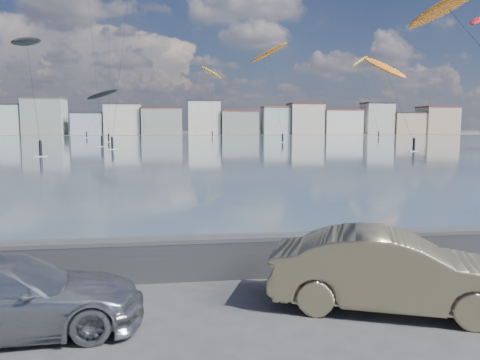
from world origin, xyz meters
name	(u,v)px	position (x,y,z in m)	size (l,w,h in m)	color
ground	(215,327)	(0.00, 0.00, 0.00)	(700.00, 700.00, 0.00)	#333335
bay_water	(179,143)	(0.00, 91.50, 0.01)	(500.00, 177.00, 0.00)	#394963
far_shore_strip	(177,134)	(0.00, 200.00, 0.01)	(500.00, 60.00, 0.00)	#4C473D
seawall	(205,255)	(0.00, 2.70, 0.58)	(400.00, 0.36, 1.08)	#28282B
far_buildings	(180,120)	(1.31, 186.00, 6.03)	(240.79, 13.26, 14.60)	silver
car_silver	(7,296)	(-3.60, 0.27, 0.67)	(1.89, 4.65, 1.35)	#A3A4A9
car_champagne	(391,271)	(3.51, 0.40, 0.78)	(1.64, 4.71, 1.55)	tan
kitesurfer_1	(102,95)	(-23.43, 146.06, 13.37)	(10.58, 10.13, 15.86)	black
kitesurfer_3	(360,63)	(61.21, 145.83, 24.74)	(7.65, 17.47, 27.97)	yellow
kitesurfer_4	(385,69)	(33.39, 65.65, 12.79)	(7.27, 14.65, 15.56)	orange
kitesurfer_8	(268,54)	(20.99, 101.02, 20.27)	(9.52, 12.78, 23.17)	orange
kitesurfer_10	(448,8)	(29.78, 42.47, 16.74)	(8.49, 18.55, 19.78)	orange
kitesurfer_11	(211,73)	(11.57, 152.61, 21.24)	(8.08, 10.42, 24.04)	#BF8C19
kitesurfer_12	(27,44)	(-20.07, 59.03, 14.46)	(6.28, 14.06, 16.16)	black
kitesurfer_14	(477,22)	(77.79, 108.23, 30.61)	(8.55, 18.40, 33.26)	red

